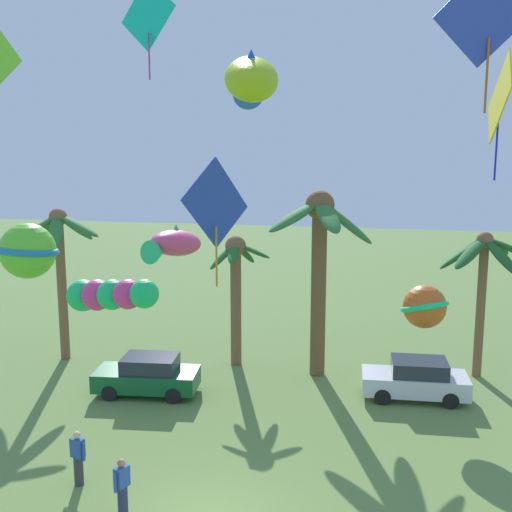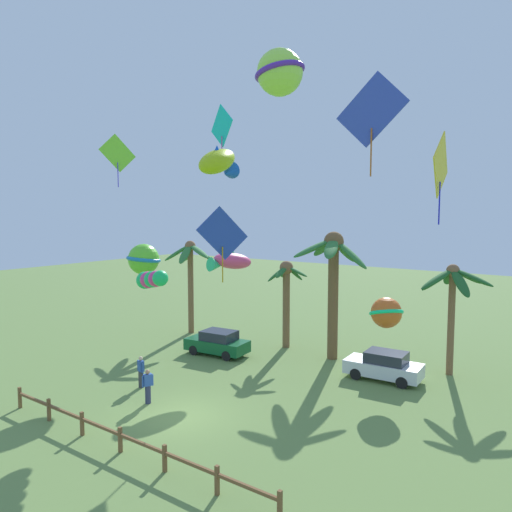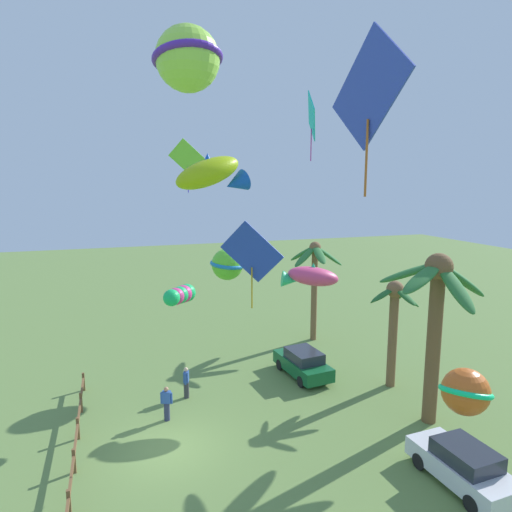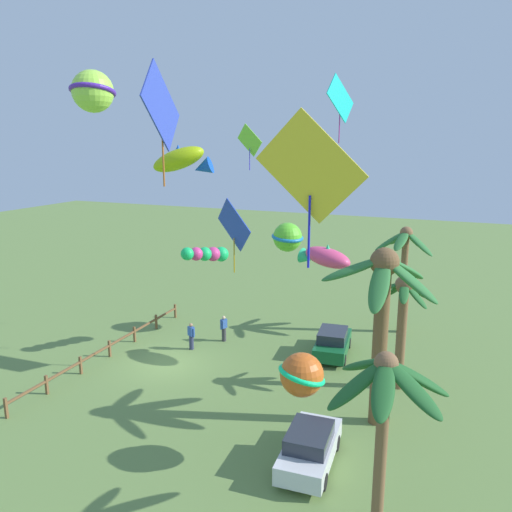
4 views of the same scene
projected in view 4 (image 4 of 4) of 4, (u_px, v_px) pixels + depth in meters
The scene contains 21 objects.
ground_plane at pixel (168, 364), 27.07m from camera, with size 120.00×120.00×0.00m, color olive.
palm_tree_0 at pixel (403, 311), 23.64m from camera, with size 2.60×2.75×5.67m.
palm_tree_1 at pixel (386, 397), 14.13m from camera, with size 3.82×3.56×6.03m.
palm_tree_2 at pixel (382, 297), 20.26m from camera, with size 4.41×4.81×7.66m.
palm_tree_3 at pixel (404, 254), 30.60m from camera, with size 3.82×3.70×6.76m.
rail_fence at pixel (109, 347), 27.91m from camera, with size 14.01×0.12×0.95m.
parked_car_0 at pixel (333, 342), 28.11m from camera, with size 4.06×2.10×1.51m.
parked_car_1 at pixel (310, 447), 18.47m from camera, with size 3.99×1.91×1.51m.
spectator_0 at pixel (191, 336), 28.87m from camera, with size 0.35×0.52×1.59m.
spectator_1 at pixel (224, 328), 30.08m from camera, with size 0.53×0.34×1.59m.
kite_ball_0 at pixel (302, 375), 17.79m from camera, with size 2.43×2.43×1.57m.
kite_fish_1 at pixel (325, 257), 25.92m from camera, with size 1.99×3.17×1.34m.
kite_fish_2 at pixel (182, 160), 23.32m from camera, with size 1.93×3.19×1.74m.
kite_diamond_3 at pixel (161, 108), 16.67m from camera, with size 2.95×0.48×4.14m.
kite_ball_4 at pixel (93, 91), 19.60m from camera, with size 2.14×2.14×1.63m.
kite_ball_5 at pixel (288, 237), 30.50m from camera, with size 2.68×2.69×1.78m.
kite_diamond_6 at pixel (250, 141), 29.45m from camera, with size 0.70×1.86×2.72m.
kite_diamond_7 at pixel (340, 99), 24.83m from camera, with size 2.31×0.85×3.38m.
kite_diamond_8 at pixel (311, 170), 13.85m from camera, with size 0.44×3.20×4.46m.
kite_diamond_9 at pixel (234, 226), 24.60m from camera, with size 1.34×2.39×3.74m.
kite_tube_10 at pixel (207, 254), 27.99m from camera, with size 2.92×1.77×1.16m.
Camera 4 is at (21.36, 14.03, 11.71)m, focal length 35.12 mm.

